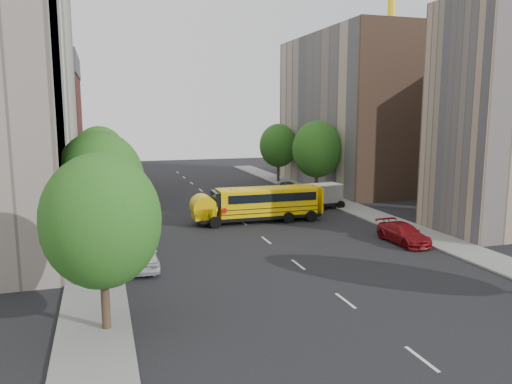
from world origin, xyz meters
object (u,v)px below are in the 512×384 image
street_tree_4 (317,149)px  parked_car_3 (404,234)px  street_tree_2 (100,157)px  street_tree_5 (278,146)px  parked_car_0 (144,257)px  parked_car_4 (289,187)px  safari_truck (314,196)px  parked_car_1 (130,211)px  street_tree_1 (100,181)px  street_tree_0 (101,221)px  school_bus (257,203)px  parked_car_2 (114,185)px

street_tree_4 → parked_car_3: bearing=-96.4°
street_tree_2 → parked_car_3: 28.15m
street_tree_4 → parked_car_3: 20.18m
parked_car_3 → street_tree_5: bearing=84.6°
street_tree_2 → parked_car_0: 20.67m
parked_car_4 → safari_truck: bearing=-102.4°
safari_truck → parked_car_1: size_ratio=1.25×
street_tree_1 → parked_car_0: 5.24m
street_tree_0 → street_tree_2: size_ratio=0.96×
street_tree_2 → street_tree_4: (22.00, 0.00, 0.25)m
street_tree_5 → parked_car_1: size_ratio=1.68×
safari_truck → parked_car_4: (1.07, 9.32, -0.56)m
parked_car_0 → parked_car_1: bearing=-88.8°
street_tree_0 → safari_truck: bearing=48.8°
school_bus → parked_car_4: bearing=59.3°
parked_car_2 → parked_car_3: (18.40, -30.49, 0.05)m
street_tree_5 → parked_car_1: 27.14m
school_bus → safari_truck: (6.72, 3.68, -0.40)m
street_tree_1 → parked_car_3: bearing=-4.5°
street_tree_5 → street_tree_1: bearing=-126.3°
street_tree_1 → street_tree_2: bearing=90.0°
street_tree_2 → parked_car_1: 7.69m
school_bus → parked_car_2: (-10.81, 21.01, -0.98)m
street_tree_2 → safari_truck: (18.92, -6.41, -3.61)m
street_tree_1 → parked_car_2: size_ratio=1.72×
street_tree_1 → safari_truck: (18.92, 11.59, -3.73)m
parked_car_0 → safari_truck: bearing=-139.4°
street_tree_2 → school_bus: (12.21, -10.09, -3.21)m
street_tree_5 → parked_car_3: (-2.20, -31.57, -4.02)m
street_tree_0 → parked_car_3: 21.88m
street_tree_2 → safari_truck: street_tree_2 is taller
parked_car_4 → parked_car_2: bearing=150.8°
street_tree_5 → school_bus: bearing=-113.9°
school_bus → parked_car_4: (7.78, 13.00, -0.96)m
street_tree_0 → parked_car_2: 39.15m
street_tree_5 → parked_car_3: 31.90m
street_tree_4 → parked_car_3: street_tree_4 is taller
street_tree_5 → parked_car_1: bearing=-137.5°
safari_truck → parked_car_2: bearing=127.0°
street_tree_1 → street_tree_4: street_tree_4 is taller
street_tree_4 → parked_car_1: 21.18m
street_tree_1 → parked_car_3: 20.32m
street_tree_5 → parked_car_2: 21.03m
street_tree_4 → parked_car_2: bearing=152.1°
parked_car_1 → parked_car_0: bearing=96.0°
parked_car_0 → street_tree_2: bearing=-82.6°
school_bus → parked_car_1: (-10.01, 3.96, -0.88)m
street_tree_4 → safari_truck: 8.09m
school_bus → street_tree_0: bearing=-124.0°
street_tree_0 → street_tree_5: bearing=61.2°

